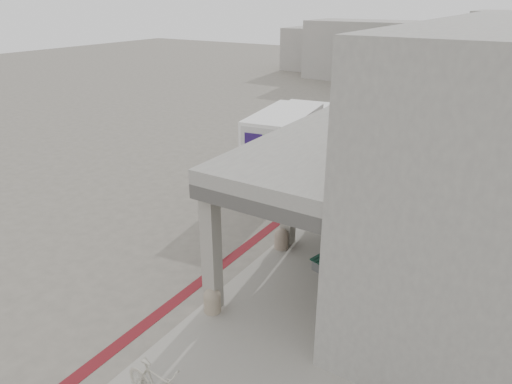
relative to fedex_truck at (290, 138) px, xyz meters
The scene contains 12 objects.
ground 7.17m from the fedex_truck, 79.36° to the right, with size 120.00×120.00×0.00m, color #666057.
bike_lane_stripe 5.61m from the fedex_truck, 64.83° to the right, with size 0.35×40.00×0.01m, color maroon.
sidewalk 8.81m from the fedex_truck, 52.43° to the right, with size 4.40×28.00×0.12m, color gray.
transit_building 8.66m from the fedex_truck, 16.32° to the right, with size 7.60×17.00×7.00m.
distant_backdrop 29.07m from the fedex_truck, 93.06° to the left, with size 28.00×10.00×6.50m.
tree_left 21.50m from the fedex_truck, 99.96° to the left, with size 3.20×3.20×4.80m.
tree_mid 23.41m from the fedex_truck, 81.90° to the left, with size 3.20×3.20×4.80m.
fedex_truck is the anchor object (origin of this frame).
bench 8.58m from the fedex_truck, 52.39° to the right, with size 0.85×1.85×0.43m.
bollard_near 11.17m from the fedex_truck, 71.71° to the right, with size 0.45×0.45×0.67m.
bollard_far 7.68m from the fedex_truck, 63.48° to the right, with size 0.45×0.45×0.67m.
utility_cabinet 7.71m from the fedex_truck, 34.74° to the right, with size 0.46×0.61×1.02m, color gray.
Camera 1 is at (8.26, -11.18, 7.55)m, focal length 32.00 mm.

